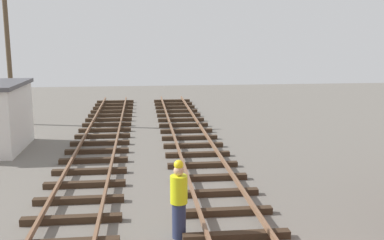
% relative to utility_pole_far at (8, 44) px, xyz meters
% --- Properties ---
extents(utility_pole_far, '(1.80, 0.24, 7.99)m').
position_rel_utility_pole_far_xyz_m(utility_pole_far, '(0.00, 0.00, 0.00)').
color(utility_pole_far, brown).
rests_on(utility_pole_far, ground).
extents(track_worker_foreground, '(0.40, 0.40, 1.87)m').
position_rel_utility_pole_far_xyz_m(track_worker_foreground, '(7.56, -14.42, -3.25)').
color(track_worker_foreground, '#262D4C').
rests_on(track_worker_foreground, ground).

